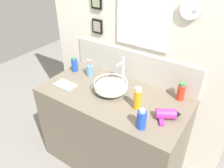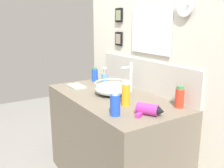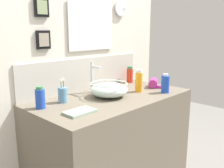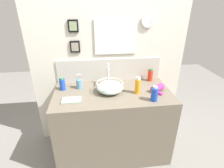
% 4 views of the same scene
% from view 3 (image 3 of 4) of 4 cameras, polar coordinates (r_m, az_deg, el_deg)
% --- Properties ---
extents(vanity_counter, '(1.29, 0.66, 0.83)m').
position_cam_3_polar(vanity_counter, '(2.10, 0.18, -13.92)').
color(vanity_counter, '#6B6051').
rests_on(vanity_counter, ground).
extents(back_panel, '(1.87, 0.09, 2.52)m').
position_cam_3_polar(back_panel, '(2.15, -6.86, 9.88)').
color(back_panel, silver).
rests_on(back_panel, ground).
extents(glass_bowl_sink, '(0.29, 0.29, 0.11)m').
position_cam_3_polar(glass_bowl_sink, '(1.92, -0.69, -1.27)').
color(glass_bowl_sink, silver).
rests_on(glass_bowl_sink, vanity_counter).
extents(faucet, '(0.02, 0.12, 0.26)m').
position_cam_3_polar(faucet, '(2.04, -4.41, 2.03)').
color(faucet, silver).
rests_on(faucet, vanity_counter).
extents(hair_drier, '(0.20, 0.19, 0.08)m').
position_cam_3_polar(hair_drier, '(2.30, 9.53, 0.28)').
color(hair_drier, '#B22D8C').
rests_on(hair_drier, vanity_counter).
extents(toothbrush_cup, '(0.07, 0.07, 0.18)m').
position_cam_3_polar(toothbrush_cup, '(1.81, -11.21, -2.42)').
color(toothbrush_cup, '#598CB2').
rests_on(toothbrush_cup, vanity_counter).
extents(soap_dispenser, '(0.06, 0.06, 0.16)m').
position_cam_3_polar(soap_dispenser, '(2.46, 4.09, 2.10)').
color(soap_dispenser, red).
rests_on(soap_dispenser, vanity_counter).
extents(lotion_bottle, '(0.06, 0.06, 0.19)m').
position_cam_3_polar(lotion_bottle, '(2.09, 6.15, 0.66)').
color(lotion_bottle, orange).
rests_on(lotion_bottle, vanity_counter).
extents(spray_bottle, '(0.07, 0.07, 0.16)m').
position_cam_3_polar(spray_bottle, '(2.10, 12.07, 0.03)').
color(spray_bottle, blue).
rests_on(spray_bottle, vanity_counter).
extents(shampoo_bottle, '(0.06, 0.06, 0.15)m').
position_cam_3_polar(shampoo_bottle, '(1.70, -16.10, -3.13)').
color(shampoo_bottle, blue).
rests_on(shampoo_bottle, vanity_counter).
extents(hand_towel, '(0.19, 0.12, 0.02)m').
position_cam_3_polar(hand_towel, '(1.57, -7.36, -6.34)').
color(hand_towel, '#99B29E').
rests_on(hand_towel, vanity_counter).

